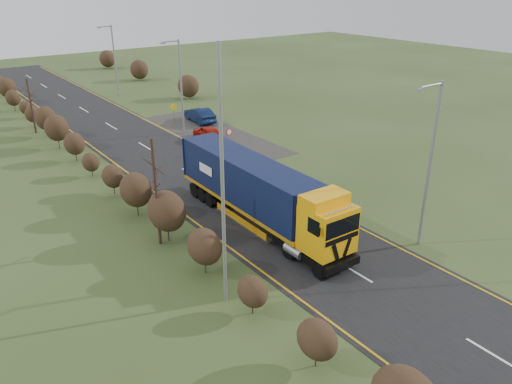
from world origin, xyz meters
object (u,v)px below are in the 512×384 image
at_px(car_blue_sedan, 200,115).
at_px(streetlight_near, 429,160).
at_px(car_red_hatchback, 208,133).
at_px(speed_sign, 229,136).
at_px(lorry, 258,190).

bearing_deg(car_blue_sedan, streetlight_near, 88.14).
xyz_separation_m(car_red_hatchback, speed_sign, (-0.45, -4.19, 0.80)).
distance_m(car_red_hatchback, streetlight_near, 23.51).
xyz_separation_m(lorry, speed_sign, (5.76, 11.87, -0.77)).
relative_size(lorry, car_red_hatchback, 3.75).
height_order(lorry, car_blue_sedan, lorry).
bearing_deg(car_red_hatchback, streetlight_near, 92.71).
bearing_deg(lorry, car_red_hatchback, 69.70).
bearing_deg(car_blue_sedan, car_red_hatchback, 70.67).
relative_size(lorry, speed_sign, 6.70).
relative_size(car_red_hatchback, streetlight_near, 0.42).
height_order(car_blue_sedan, speed_sign, speed_sign).
distance_m(car_blue_sedan, streetlight_near, 29.05).
distance_m(lorry, speed_sign, 13.21).
bearing_deg(car_red_hatchback, car_blue_sedan, -109.21).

